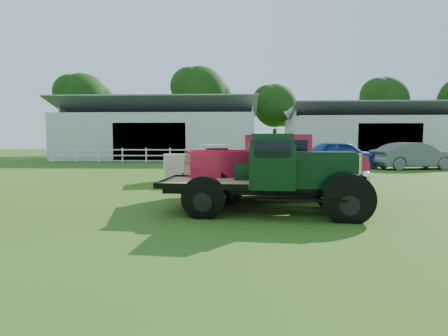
# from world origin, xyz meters

# --- Properties ---
(ground) EXTENTS (120.00, 120.00, 0.00)m
(ground) POSITION_xyz_m (0.00, 0.00, 0.00)
(ground) COLOR #314B11
(shed_left) EXTENTS (18.80, 10.20, 5.60)m
(shed_left) POSITION_xyz_m (-7.00, 26.00, 2.80)
(shed_left) COLOR #A2A2A2
(shed_left) RESTS_ON ground
(shed_right) EXTENTS (16.80, 9.20, 5.20)m
(shed_right) POSITION_xyz_m (14.00, 27.00, 2.60)
(shed_right) COLOR #A2A2A2
(shed_right) RESTS_ON ground
(fence_rail) EXTENTS (14.20, 0.16, 1.20)m
(fence_rail) POSITION_xyz_m (-8.00, 20.00, 0.60)
(fence_rail) COLOR white
(fence_rail) RESTS_ON ground
(tree_a) EXTENTS (6.30, 6.30, 10.50)m
(tree_a) POSITION_xyz_m (-18.00, 33.00, 5.25)
(tree_a) COLOR #0B330A
(tree_a) RESTS_ON ground
(tree_b) EXTENTS (6.90, 6.90, 11.50)m
(tree_b) POSITION_xyz_m (-4.00, 34.00, 5.75)
(tree_b) COLOR #0B330A
(tree_b) RESTS_ON ground
(tree_c) EXTENTS (5.40, 5.40, 9.00)m
(tree_c) POSITION_xyz_m (5.00, 33.00, 4.50)
(tree_c) COLOR #0B330A
(tree_c) RESTS_ON ground
(tree_d) EXTENTS (6.00, 6.00, 10.00)m
(tree_d) POSITION_xyz_m (18.00, 34.00, 5.00)
(tree_d) COLOR #0B330A
(tree_d) RESTS_ON ground
(vintage_flatbed) EXTENTS (5.19, 2.42, 2.00)m
(vintage_flatbed) POSITION_xyz_m (1.35, 0.05, 1.00)
(vintage_flatbed) COLOR black
(vintage_flatbed) RESTS_ON ground
(red_pickup) EXTENTS (5.99, 3.42, 2.06)m
(red_pickup) POSITION_xyz_m (1.70, 2.28, 1.03)
(red_pickup) COLOR red
(red_pickup) RESTS_ON ground
(white_pickup) EXTENTS (4.67, 2.79, 1.61)m
(white_pickup) POSITION_xyz_m (-0.55, 6.75, 0.80)
(white_pickup) COLOR beige
(white_pickup) RESTS_ON ground
(misc_car_blue) EXTENTS (5.40, 2.42, 1.80)m
(misc_car_blue) POSITION_xyz_m (7.40, 14.47, 0.90)
(misc_car_blue) COLOR #233EA1
(misc_car_blue) RESTS_ON ground
(misc_car_grey) EXTENTS (5.32, 2.65, 1.68)m
(misc_car_grey) POSITION_xyz_m (11.71, 13.71, 0.84)
(misc_car_grey) COLOR #565656
(misc_car_grey) RESTS_ON ground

